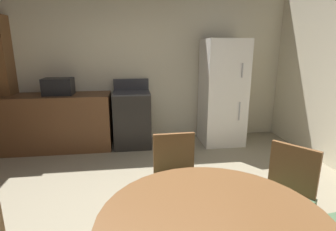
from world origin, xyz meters
TOP-DOWN VIEW (x-y plane):
  - wall_back at (0.00, 2.81)m, footprint 5.47×0.12m
  - kitchen_counter at (-1.46, 2.41)m, footprint 1.94×0.60m
  - oven_range at (-0.14, 2.42)m, footprint 0.60×0.60m
  - refrigerator at (1.39, 2.36)m, footprint 0.68×0.68m
  - microwave at (-1.27, 2.41)m, footprint 0.44×0.32m
  - chair_northeast at (1.05, -0.14)m, footprint 0.56×0.56m
  - chair_north at (0.24, 0.25)m, footprint 0.41×0.41m

SIDE VIEW (x-z plane):
  - kitchen_counter at x=-1.46m, z-range 0.00..0.90m
  - oven_range at x=-0.14m, z-range -0.08..1.02m
  - chair_northeast at x=1.05m, z-range 0.07..0.94m
  - chair_north at x=0.24m, z-range 0.07..0.94m
  - refrigerator at x=1.39m, z-range 0.00..1.76m
  - microwave at x=-1.27m, z-range 0.90..1.16m
  - wall_back at x=0.00m, z-range 0.00..2.70m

